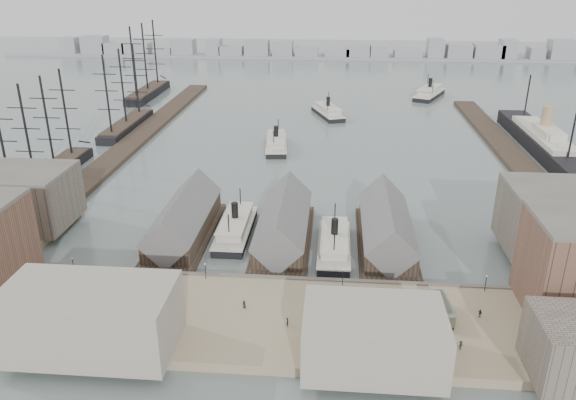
# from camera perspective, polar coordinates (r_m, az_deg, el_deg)

# --- Properties ---
(ground) EXTENTS (900.00, 900.00, 0.00)m
(ground) POSITION_cam_1_polar(r_m,az_deg,el_deg) (130.72, -1.13, -7.50)
(ground) COLOR #576563
(ground) RESTS_ON ground
(quay) EXTENTS (180.00, 30.00, 2.00)m
(quay) POSITION_cam_1_polar(r_m,az_deg,el_deg) (113.42, -2.21, -12.12)
(quay) COLOR gray
(quay) RESTS_ON ground
(seawall) EXTENTS (180.00, 1.20, 2.30)m
(seawall) POSITION_cam_1_polar(r_m,az_deg,el_deg) (125.69, -1.39, -8.23)
(seawall) COLOR #59544C
(seawall) RESTS_ON ground
(west_wharf) EXTENTS (10.00, 220.00, 1.60)m
(west_wharf) POSITION_cam_1_polar(r_m,az_deg,el_deg) (236.11, -15.25, 5.91)
(west_wharf) COLOR #2D231C
(west_wharf) RESTS_ON ground
(east_wharf) EXTENTS (10.00, 180.00, 1.60)m
(east_wharf) POSITION_cam_1_polar(r_m,az_deg,el_deg) (222.46, 21.92, 4.04)
(east_wharf) COLOR #2D231C
(east_wharf) RESTS_ON ground
(ferry_shed_west) EXTENTS (14.00, 42.00, 12.60)m
(ferry_shed_west) POSITION_cam_1_polar(r_m,az_deg,el_deg) (147.96, -10.53, -2.11)
(ferry_shed_west) COLOR #2D231C
(ferry_shed_west) RESTS_ON ground
(ferry_shed_center) EXTENTS (14.00, 42.00, 12.60)m
(ferry_shed_center) POSITION_cam_1_polar(r_m,az_deg,el_deg) (143.46, -0.45, -2.51)
(ferry_shed_center) COLOR #2D231C
(ferry_shed_center) RESTS_ON ground
(ferry_shed_east) EXTENTS (14.00, 42.00, 12.60)m
(ferry_shed_east) POSITION_cam_1_polar(r_m,az_deg,el_deg) (143.60, 9.95, -2.85)
(ferry_shed_east) COLOR #2D231C
(ferry_shed_east) RESTS_ON ground
(warehouse_west_back) EXTENTS (26.00, 20.00, 14.00)m
(warehouse_west_back) POSITION_cam_1_polar(r_m,az_deg,el_deg) (164.22, -25.53, 0.16)
(warehouse_west_back) COLOR #60564C
(warehouse_west_back) RESTS_ON west_land
(warehouse_east_back) EXTENTS (28.00, 20.00, 15.00)m
(warehouse_east_back) POSITION_cam_1_polar(r_m,az_deg,el_deg) (149.96, 26.32, -1.82)
(warehouse_east_back) COLOR #60564C
(warehouse_east_back) RESTS_ON east_land
(street_bldg_center) EXTENTS (24.00, 16.00, 10.00)m
(street_bldg_center) POSITION_cam_1_polar(r_m,az_deg,el_deg) (99.81, 8.67, -13.64)
(street_bldg_center) COLOR gray
(street_bldg_center) RESTS_ON quay
(street_bldg_west) EXTENTS (30.00, 16.00, 12.00)m
(street_bldg_west) POSITION_cam_1_polar(r_m,az_deg,el_deg) (107.56, -19.49, -11.24)
(street_bldg_west) COLOR gray
(street_bldg_west) RESTS_ON quay
(lamp_post_far_w) EXTENTS (0.44, 0.44, 3.92)m
(lamp_post_far_w) POSITION_cam_1_polar(r_m,az_deg,el_deg) (134.51, -21.03, -5.93)
(lamp_post_far_w) COLOR black
(lamp_post_far_w) RESTS_ON quay
(lamp_post_near_w) EXTENTS (0.44, 0.44, 3.92)m
(lamp_post_near_w) POSITION_cam_1_polar(r_m,az_deg,el_deg) (124.74, -8.41, -6.86)
(lamp_post_near_w) COLOR black
(lamp_post_near_w) RESTS_ON quay
(lamp_post_near_e) EXTENTS (0.44, 0.44, 3.92)m
(lamp_post_near_e) POSITION_cam_1_polar(r_m,az_deg,el_deg) (121.76, 5.60, -7.50)
(lamp_post_near_e) COLOR black
(lamp_post_near_e) RESTS_ON quay
(lamp_post_far_e) EXTENTS (0.44, 0.44, 3.92)m
(lamp_post_far_e) POSITION_cam_1_polar(r_m,az_deg,el_deg) (126.07, 19.48, -7.69)
(lamp_post_far_e) COLOR black
(lamp_post_far_e) RESTS_ON quay
(far_shore) EXTENTS (500.00, 40.00, 15.72)m
(far_shore) POSITION_cam_1_polar(r_m,az_deg,el_deg) (450.99, 3.15, 14.76)
(far_shore) COLOR gray
(far_shore) RESTS_ON ground
(ferry_docked_west) EXTENTS (8.13, 27.11, 9.68)m
(ferry_docked_west) POSITION_cam_1_polar(r_m,az_deg,el_deg) (148.46, -5.36, -2.72)
(ferry_docked_west) COLOR black
(ferry_docked_west) RESTS_ON ground
(ferry_docked_east) EXTENTS (7.91, 26.38, 9.42)m
(ferry_docked_east) POSITION_cam_1_polar(r_m,az_deg,el_deg) (139.79, 4.70, -4.42)
(ferry_docked_east) COLOR black
(ferry_docked_east) RESTS_ON ground
(ferry_open_near) EXTENTS (10.73, 27.34, 9.52)m
(ferry_open_near) POSITION_cam_1_polar(r_m,az_deg,el_deg) (218.96, -1.21, 5.82)
(ferry_open_near) COLOR black
(ferry_open_near) RESTS_ON ground
(ferry_open_mid) EXTENTS (17.13, 28.43, 9.74)m
(ferry_open_mid) POSITION_cam_1_polar(r_m,az_deg,el_deg) (268.87, 4.07, 8.97)
(ferry_open_mid) COLOR black
(ferry_open_mid) RESTS_ON ground
(ferry_open_far) EXTENTS (21.24, 31.89, 11.01)m
(ferry_open_far) POSITION_cam_1_polar(r_m,az_deg,el_deg) (317.37, 14.16, 10.52)
(ferry_open_far) COLOR black
(ferry_open_far) RESTS_ON ground
(sailing_ship_near) EXTENTS (8.20, 56.49, 33.71)m
(sailing_ship_near) POSITION_cam_1_polar(r_m,az_deg,el_deg) (199.90, -23.40, 2.31)
(sailing_ship_near) COLOR black
(sailing_ship_near) RESTS_ON ground
(sailing_ship_mid) EXTENTS (8.37, 48.34, 34.39)m
(sailing_ship_mid) POSITION_cam_1_polar(r_m,az_deg,el_deg) (254.59, -16.07, 7.40)
(sailing_ship_mid) COLOR black
(sailing_ship_mid) RESTS_ON ground
(sailing_ship_far) EXTENTS (9.36, 52.02, 38.49)m
(sailing_ship_far) POSITION_cam_1_polar(r_m,az_deg,el_deg) (319.91, -14.03, 10.66)
(sailing_ship_far) COLOR black
(sailing_ship_far) RESTS_ON ground
(ocean_steamer) EXTENTS (11.72, 85.68, 17.14)m
(ocean_steamer) POSITION_cam_1_polar(r_m,az_deg,el_deg) (237.59, 24.45, 5.49)
(ocean_steamer) COLOR black
(ocean_steamer) RESTS_ON ground
(tram) EXTENTS (3.44, 9.83, 3.43)m
(tram) POSITION_cam_1_polar(r_m,az_deg,el_deg) (115.50, 15.44, -10.68)
(tram) COLOR black
(tram) RESTS_ON quay
(horse_cart_left) EXTENTS (4.75, 3.05, 1.51)m
(horse_cart_left) POSITION_cam_1_polar(r_m,az_deg,el_deg) (128.31, -19.50, -8.13)
(horse_cart_left) COLOR black
(horse_cart_left) RESTS_ON quay
(horse_cart_center) EXTENTS (5.03, 2.08, 1.67)m
(horse_cart_center) POSITION_cam_1_polar(r_m,az_deg,el_deg) (118.17, -11.82, -10.00)
(horse_cart_center) COLOR black
(horse_cart_center) RESTS_ON quay
(horse_cart_right) EXTENTS (4.72, 1.99, 1.64)m
(horse_cart_right) POSITION_cam_1_polar(r_m,az_deg,el_deg) (108.84, 7.55, -12.83)
(horse_cart_right) COLOR black
(horse_cart_right) RESTS_ON quay
(pedestrian_0) EXTENTS (0.70, 0.55, 1.79)m
(pedestrian_0) POSITION_cam_1_polar(r_m,az_deg,el_deg) (135.29, -21.92, -6.79)
(pedestrian_0) COLOR black
(pedestrian_0) RESTS_ON quay
(pedestrian_1) EXTENTS (0.67, 0.85, 1.69)m
(pedestrian_1) POSITION_cam_1_polar(r_m,az_deg,el_deg) (120.04, -21.36, -10.66)
(pedestrian_1) COLOR black
(pedestrian_1) RESTS_ON quay
(pedestrian_2) EXTENTS (1.21, 1.08, 1.63)m
(pedestrian_2) POSITION_cam_1_polar(r_m,az_deg,el_deg) (120.90, -10.88, -9.12)
(pedestrian_2) COLOR black
(pedestrian_2) RESTS_ON quay
(pedestrian_3) EXTENTS (1.13, 0.68, 1.81)m
(pedestrian_3) POSITION_cam_1_polar(r_m,az_deg,el_deg) (112.03, -13.05, -12.09)
(pedestrian_3) COLOR black
(pedestrian_3) RESTS_ON quay
(pedestrian_4) EXTENTS (0.93, 0.77, 1.63)m
(pedestrian_4) POSITION_cam_1_polar(r_m,az_deg,el_deg) (115.05, -4.46, -10.53)
(pedestrian_4) COLOR black
(pedestrian_4) RESTS_ON quay
(pedestrian_5) EXTENTS (0.51, 0.68, 1.82)m
(pedestrian_5) POSITION_cam_1_polar(r_m,az_deg,el_deg) (109.57, -0.05, -12.28)
(pedestrian_5) COLOR black
(pedestrian_5) RESTS_ON quay
(pedestrian_6) EXTENTS (0.98, 0.82, 1.83)m
(pedestrian_6) POSITION_cam_1_polar(r_m,az_deg,el_deg) (118.88, 7.19, -9.40)
(pedestrian_6) COLOR black
(pedestrian_6) RESTS_ON quay
(pedestrian_7) EXTENTS (1.29, 1.11, 1.73)m
(pedestrian_7) POSITION_cam_1_polar(r_m,az_deg,el_deg) (108.36, 17.12, -13.93)
(pedestrian_7) COLOR black
(pedestrian_7) RESTS_ON quay
(pedestrian_8) EXTENTS (0.94, 1.04, 1.70)m
(pedestrian_8) POSITION_cam_1_polar(r_m,az_deg,el_deg) (118.27, 18.91, -10.81)
(pedestrian_8) COLOR black
(pedestrian_8) RESTS_ON quay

